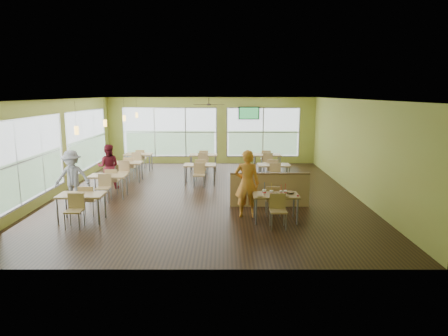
{
  "coord_description": "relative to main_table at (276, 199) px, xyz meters",
  "views": [
    {
      "loc": [
        0.63,
        -13.31,
        3.41
      ],
      "look_at": [
        0.62,
        -0.73,
        1.03
      ],
      "focal_mm": 32.0,
      "sensor_mm": 36.0,
      "label": 1
    }
  ],
  "objects": [
    {
      "name": "half_wall_divider",
      "position": [
        0.0,
        1.45,
        -0.11
      ],
      "size": [
        2.4,
        0.14,
        1.04
      ],
      "color": "tan",
      "rests_on": "floor"
    },
    {
      "name": "cup_red_near",
      "position": [
        0.13,
        -0.06,
        0.18
      ],
      "size": [
        0.09,
        0.09,
        0.31
      ],
      "color": "white",
      "rests_on": "main_table"
    },
    {
      "name": "cup_blue",
      "position": [
        -0.31,
        -0.06,
        0.19
      ],
      "size": [
        0.1,
        0.1,
        0.37
      ],
      "color": "white",
      "rests_on": "main_table"
    },
    {
      "name": "main_table",
      "position": [
        0.0,
        0.0,
        0.0
      ],
      "size": [
        1.22,
        1.52,
        0.87
      ],
      "color": "tan",
      "rests_on": "floor"
    },
    {
      "name": "patron_grey",
      "position": [
        -6.07,
        1.72,
        0.21
      ],
      "size": [
        1.12,
        0.68,
        1.68
      ],
      "primitive_type": "imported",
      "rotation": [
        0.0,
        0.0,
        0.05
      ],
      "color": "slate",
      "rests_on": "floor"
    },
    {
      "name": "wrapper_left",
      "position": [
        -0.45,
        -0.3,
        0.14
      ],
      "size": [
        0.18,
        0.16,
        0.04
      ],
      "primitive_type": "ellipsoid",
      "rotation": [
        0.0,
        0.0,
        0.12
      ],
      "color": "#9F7B4D",
      "rests_on": "main_table"
    },
    {
      "name": "wrapper_mid",
      "position": [
        0.09,
        0.14,
        0.14
      ],
      "size": [
        0.22,
        0.21,
        0.05
      ],
      "primitive_type": "ellipsoid",
      "rotation": [
        0.0,
        0.0,
        -0.33
      ],
      "color": "#9F7B4D",
      "rests_on": "main_table"
    },
    {
      "name": "ceiling_fan",
      "position": [
        -2.0,
        6.0,
        2.32
      ],
      "size": [
        1.25,
        1.25,
        0.29
      ],
      "color": "#2D2119",
      "rests_on": "ceiling"
    },
    {
      "name": "food_basket",
      "position": [
        0.39,
        0.08,
        0.15
      ],
      "size": [
        0.24,
        0.24,
        0.05
      ],
      "color": "black",
      "rests_on": "main_table"
    },
    {
      "name": "tv_backwall",
      "position": [
        -0.2,
        8.9,
        1.82
      ],
      "size": [
        1.0,
        0.07,
        0.6
      ],
      "color": "black",
      "rests_on": "wall_back"
    },
    {
      "name": "pendant_lights",
      "position": [
        -5.2,
        3.68,
        1.82
      ],
      "size": [
        0.11,
        7.31,
        0.86
      ],
      "color": "#2D2119",
      "rests_on": "ceiling"
    },
    {
      "name": "man_plaid",
      "position": [
        -0.75,
        0.41,
        0.31
      ],
      "size": [
        0.73,
        0.52,
        1.89
      ],
      "primitive_type": "imported",
      "rotation": [
        0.0,
        0.0,
        3.05
      ],
      "color": "orange",
      "rests_on": "floor"
    },
    {
      "name": "ketchup_cup",
      "position": [
        0.55,
        -0.21,
        0.13
      ],
      "size": [
        0.06,
        0.06,
        0.03
      ],
      "primitive_type": "cylinder",
      "color": "maroon",
      "rests_on": "main_table"
    },
    {
      "name": "patron_maroon",
      "position": [
        -5.55,
        3.79,
        0.17
      ],
      "size": [
        0.83,
        0.68,
        1.6
      ],
      "primitive_type": "imported",
      "rotation": [
        0.0,
        0.0,
        3.23
      ],
      "color": "maroon",
      "rests_on": "floor"
    },
    {
      "name": "cup_red_far",
      "position": [
        0.24,
        -0.07,
        0.19
      ],
      "size": [
        0.09,
        0.09,
        0.33
      ],
      "color": "white",
      "rests_on": "main_table"
    },
    {
      "name": "window_bays",
      "position": [
        -4.65,
        6.08,
        0.85
      ],
      "size": [
        9.24,
        10.24,
        2.38
      ],
      "color": "white",
      "rests_on": "room"
    },
    {
      "name": "dining_tables",
      "position": [
        -3.05,
        4.71,
        -0.0
      ],
      "size": [
        6.92,
        8.72,
        0.87
      ],
      "color": "tan",
      "rests_on": "floor"
    },
    {
      "name": "cup_yellow",
      "position": [
        -0.13,
        -0.14,
        0.19
      ],
      "size": [
        0.1,
        0.1,
        0.37
      ],
      "color": "white",
      "rests_on": "main_table"
    },
    {
      "name": "wrapper_right",
      "position": [
        0.24,
        -0.3,
        0.14
      ],
      "size": [
        0.15,
        0.13,
        0.04
      ],
      "primitive_type": "ellipsoid",
      "rotation": [
        0.0,
        0.0,
        0.01
      ],
      "color": "#9F7B4D",
      "rests_on": "main_table"
    },
    {
      "name": "room",
      "position": [
        -2.0,
        3.0,
        0.97
      ],
      "size": [
        12.0,
        12.04,
        3.2
      ],
      "color": "black",
      "rests_on": "ground"
    }
  ]
}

